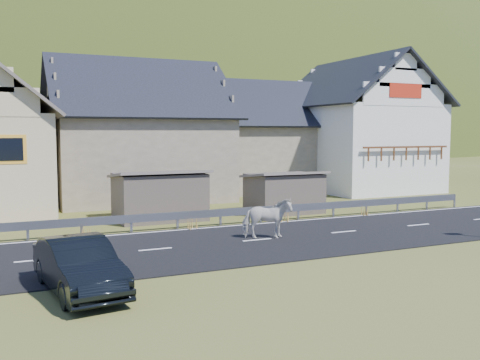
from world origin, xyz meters
name	(u,v)px	position (x,y,z in m)	size (l,w,h in m)	color
ground	(257,241)	(0.00, 0.00, 0.00)	(160.00, 160.00, 0.00)	#4C501C
road	(257,240)	(0.00, 0.00, 0.02)	(60.00, 7.00, 0.04)	black
lane_markings	(257,240)	(0.00, 0.00, 0.04)	(60.00, 6.60, 0.01)	silver
guardrail	(221,213)	(0.00, 3.68, 0.56)	(28.10, 0.09, 0.75)	#93969B
shed_left	(159,196)	(-2.00, 6.50, 1.10)	(4.30, 3.30, 2.40)	#66594F
shed_right	(284,193)	(4.50, 6.00, 1.00)	(3.80, 2.90, 2.20)	#66594F
house_stone_a	(136,124)	(-1.00, 15.00, 4.63)	(10.80, 9.80, 8.90)	gray
house_stone_b	(265,131)	(9.00, 17.00, 4.24)	(9.80, 8.80, 8.10)	gray
house_white	(357,120)	(15.00, 14.00, 5.06)	(8.80, 10.80, 9.70)	white
mountain	(43,201)	(5.00, 180.00, -20.00)	(440.00, 280.00, 260.00)	#29400F
horse	(267,218)	(0.47, 0.09, 0.83)	(1.87, 0.85, 1.58)	beige
car	(79,266)	(-7.12, -4.00, 0.71)	(1.50, 4.30, 1.42)	black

